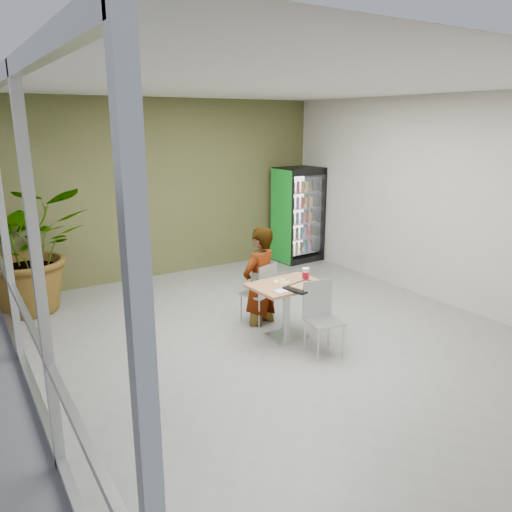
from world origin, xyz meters
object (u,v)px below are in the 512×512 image
Objects in this scene: potted_plant at (30,249)px; chair_near at (321,311)px; chair_far at (262,288)px; soda_cup at (306,275)px; dining_table at (287,299)px; beverage_fridge at (298,215)px; cafeteria_tray at (304,287)px; seated_woman at (259,286)px.

chair_near is at bearing -50.66° from potted_plant.
soda_cup reaches higher than chair_far.
dining_table is 0.51× the size of potted_plant.
chair_far is at bearing -138.37° from beverage_fridge.
potted_plant is (-2.79, 3.40, 0.43)m from chair_near.
chair_near is 1.94× the size of cafeteria_tray.
cafeteria_tray is 4.15m from potted_plant.
seated_woman is at bearing -70.51° from chair_far.
chair_near is at bearing -126.29° from beverage_fridge.
dining_table is at bearing 112.36° from chair_near.
soda_cup is at bearing -128.62° from beverage_fridge.
chair_near is 4.42m from potted_plant.
dining_table is 0.36m from cafeteria_tray.
beverage_fridge is (2.46, 2.41, 0.40)m from seated_woman.
beverage_fridge is (2.31, 3.59, 0.43)m from chair_near.
soda_cup is at bearing -4.47° from dining_table.
potted_plant is (-2.66, 2.26, 0.44)m from chair_far.
beverage_fridge reaches higher than soda_cup.
soda_cup is at bearing -44.19° from potted_plant.
seated_woman is (-0.03, 0.63, 0.01)m from dining_table.
seated_woman reaches higher than dining_table.
cafeteria_tray is at bearing -48.50° from potted_plant.
soda_cup is (0.29, -0.02, 0.30)m from dining_table.
beverage_fridge is 1.00× the size of potted_plant.
chair_near is at bearing -77.53° from dining_table.
cafeteria_tray is 0.24× the size of beverage_fridge.
beverage_fridge is at bearing -154.41° from seated_woman.
chair_near is 0.64m from soda_cup.
chair_near is (0.12, -1.14, 0.01)m from chair_far.
dining_table is 5.70× the size of soda_cup.
seated_woman reaches higher than cafeteria_tray.
cafeteria_tray is at bearing 78.50° from seated_woman.
cafeteria_tray is at bearing 107.61° from chair_near.
dining_table is 0.41m from soda_cup.
potted_plant is (-2.66, 2.84, 0.42)m from dining_table.
soda_cup reaches higher than chair_near.
dining_table is 0.58× the size of seated_woman.
beverage_fridge is (2.43, 2.44, 0.43)m from chair_far.
soda_cup is 0.37× the size of cafeteria_tray.
chair_far is 0.89m from cafeteria_tray.
dining_table is at bearing 71.25° from chair_far.
chair_far is 0.06m from seated_woman.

